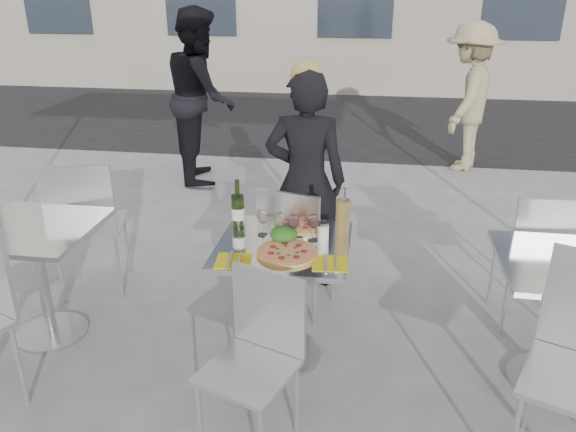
# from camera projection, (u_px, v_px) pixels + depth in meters

# --- Properties ---
(ground) EXTENTS (80.00, 80.00, 0.00)m
(ground) POSITION_uv_depth(u_px,v_px,m) (284.00, 356.00, 3.37)
(ground) COLOR slate
(street_asphalt) EXTENTS (24.00, 5.00, 0.00)m
(street_asphalt) POSITION_uv_depth(u_px,v_px,m) (346.00, 117.00, 9.30)
(street_asphalt) COLOR black
(street_asphalt) RESTS_ON ground
(main_table) EXTENTS (0.72, 0.72, 0.75)m
(main_table) POSITION_uv_depth(u_px,v_px,m) (284.00, 277.00, 3.16)
(main_table) COLOR #B7BABF
(main_table) RESTS_ON ground
(side_table_left) EXTENTS (0.72, 0.72, 0.75)m
(side_table_left) POSITION_uv_depth(u_px,v_px,m) (38.00, 259.00, 3.37)
(side_table_left) COLOR #B7BABF
(side_table_left) RESTS_ON ground
(side_table_right) EXTENTS (0.72, 0.72, 0.75)m
(side_table_right) POSITION_uv_depth(u_px,v_px,m) (565.00, 298.00, 2.95)
(side_table_right) COLOR #B7BABF
(side_table_right) RESTS_ON ground
(chair_far) EXTENTS (0.51, 0.52, 0.91)m
(chair_far) POSITION_uv_depth(u_px,v_px,m) (295.00, 242.00, 3.60)
(chair_far) COLOR silver
(chair_far) RESTS_ON ground
(chair_near) EXTENTS (0.50, 0.51, 0.85)m
(chair_near) POSITION_uv_depth(u_px,v_px,m) (258.00, 347.00, 2.61)
(chair_near) COLOR silver
(chair_near) RESTS_ON ground
(side_chair_lfar) EXTENTS (0.56, 0.57, 1.00)m
(side_chair_lfar) POSITION_uv_depth(u_px,v_px,m) (85.00, 218.00, 3.82)
(side_chair_lfar) COLOR silver
(side_chair_lfar) RESTS_ON ground
(side_chair_rfar) EXTENTS (0.45, 0.46, 0.94)m
(side_chair_rfar) POSITION_uv_depth(u_px,v_px,m) (540.00, 251.00, 3.43)
(side_chair_rfar) COLOR silver
(side_chair_rfar) RESTS_ON ground
(woman_diner) EXTENTS (0.58, 0.39, 1.57)m
(woman_diner) POSITION_uv_depth(u_px,v_px,m) (306.00, 181.00, 3.94)
(woman_diner) COLOR black
(woman_diner) RESTS_ON ground
(pedestrian_a) EXTENTS (0.94, 1.07, 1.86)m
(pedestrian_a) POSITION_uv_depth(u_px,v_px,m) (201.00, 96.00, 6.09)
(pedestrian_a) COLOR black
(pedestrian_a) RESTS_ON ground
(pedestrian_b) EXTENTS (0.97, 1.24, 1.69)m
(pedestrian_b) POSITION_uv_depth(u_px,v_px,m) (468.00, 98.00, 6.47)
(pedestrian_b) COLOR tan
(pedestrian_b) RESTS_ON ground
(pizza_near) EXTENTS (0.32, 0.32, 0.02)m
(pizza_near) POSITION_uv_depth(u_px,v_px,m) (287.00, 253.00, 2.95)
(pizza_near) COLOR tan
(pizza_near) RESTS_ON main_table
(pizza_far) EXTENTS (0.32, 0.32, 0.03)m
(pizza_far) POSITION_uv_depth(u_px,v_px,m) (299.00, 226.00, 3.27)
(pizza_far) COLOR white
(pizza_far) RESTS_ON main_table
(salad_plate) EXTENTS (0.22, 0.22, 0.09)m
(salad_plate) POSITION_uv_depth(u_px,v_px,m) (284.00, 235.00, 3.09)
(salad_plate) COLOR white
(salad_plate) RESTS_ON main_table
(wine_bottle) EXTENTS (0.07, 0.08, 0.29)m
(wine_bottle) POSITION_uv_depth(u_px,v_px,m) (238.00, 209.00, 3.24)
(wine_bottle) COLOR #2E481B
(wine_bottle) RESTS_ON main_table
(carafe) EXTENTS (0.08, 0.08, 0.29)m
(carafe) POSITION_uv_depth(u_px,v_px,m) (343.00, 217.00, 3.12)
(carafe) COLOR tan
(carafe) RESTS_ON main_table
(sugar_shaker) EXTENTS (0.06, 0.06, 0.11)m
(sugar_shaker) POSITION_uv_depth(u_px,v_px,m) (323.00, 231.00, 3.10)
(sugar_shaker) COLOR white
(sugar_shaker) RESTS_ON main_table
(wineglass_white_a) EXTENTS (0.07, 0.07, 0.16)m
(wineglass_white_a) POSITION_uv_depth(u_px,v_px,m) (263.00, 217.00, 3.14)
(wineglass_white_a) COLOR white
(wineglass_white_a) RESTS_ON main_table
(wineglass_white_b) EXTENTS (0.07, 0.07, 0.16)m
(wineglass_white_b) POSITION_uv_depth(u_px,v_px,m) (280.00, 220.00, 3.10)
(wineglass_white_b) COLOR white
(wineglass_white_b) RESTS_ON main_table
(wineglass_red_a) EXTENTS (0.07, 0.07, 0.16)m
(wineglass_red_a) POSITION_uv_depth(u_px,v_px,m) (293.00, 222.00, 3.08)
(wineglass_red_a) COLOR white
(wineglass_red_a) RESTS_ON main_table
(wineglass_red_b) EXTENTS (0.07, 0.07, 0.16)m
(wineglass_red_b) POSITION_uv_depth(u_px,v_px,m) (313.00, 222.00, 3.08)
(wineglass_red_b) COLOR white
(wineglass_red_b) RESTS_ON main_table
(napkin_left) EXTENTS (0.20, 0.20, 0.01)m
(napkin_left) POSITION_uv_depth(u_px,v_px,m) (233.00, 261.00, 2.88)
(napkin_left) COLOR #D2CB12
(napkin_left) RESTS_ON main_table
(napkin_right) EXTENTS (0.20, 0.20, 0.01)m
(napkin_right) POSITION_uv_depth(u_px,v_px,m) (330.00, 263.00, 2.86)
(napkin_right) COLOR #D2CB12
(napkin_right) RESTS_ON main_table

